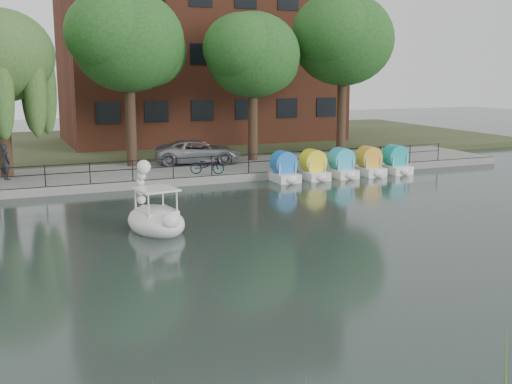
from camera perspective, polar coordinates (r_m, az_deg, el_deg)
ground_plane at (r=19.70m, az=3.21°, el=-5.87°), size 120.00×120.00×0.00m
promenade at (r=34.40m, az=-8.58°, el=1.64°), size 40.00×6.00×0.40m
kerb at (r=31.59m, az=-7.24°, el=0.85°), size 40.00×0.25×0.40m
land_strip at (r=47.97m, az=-12.77°, el=4.09°), size 60.00×22.00×0.36m
railing at (r=31.63m, az=-7.38°, el=2.60°), size 32.00×0.05×1.00m
apartment_building at (r=49.46m, az=-4.95°, el=15.17°), size 20.00×10.07×18.00m
broadleaf_center at (r=35.70m, az=-11.32°, el=12.95°), size 6.00×6.00×9.25m
broadleaf_right at (r=37.29m, az=-0.30°, el=12.02°), size 5.40×5.40×8.32m
broadleaf_far at (r=41.13m, az=7.77°, el=13.24°), size 6.30×6.30×9.71m
minivan at (r=36.23m, az=-5.17°, el=3.74°), size 3.73×5.95×1.54m
bicycle at (r=32.63m, az=-4.37°, el=2.48°), size 1.27×1.81×1.00m
pedestrian at (r=33.07m, az=-21.39°, el=2.72°), size 0.76×0.86×1.98m
swan_boat at (r=23.09m, az=-8.95°, el=-2.10°), size 2.26×3.13×2.43m
pedal_boat_row at (r=34.36m, az=7.63°, el=2.35°), size 7.95×1.70×1.40m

